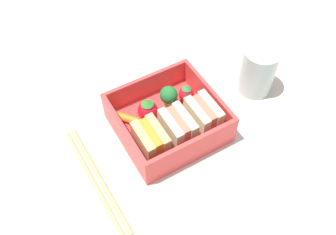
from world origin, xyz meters
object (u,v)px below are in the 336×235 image
Objects in this scene: carrot_stick_far_left at (129,119)px; chopstick_pair at (96,179)px; sandwich_center_left at (178,128)px; sandwich_left at (203,115)px; folded_napkin at (119,71)px; strawberry_far_left at (148,110)px; sandwich_center at (151,140)px; drinking_glass at (258,71)px; strawberry_left at (186,94)px; broccoli_floret at (169,96)px.

chopstick_pair is at bearing 35.71° from carrot_stick_far_left.
sandwich_left is at bearing 180.00° from sandwich_center_left.
carrot_stick_far_left is at bearing -50.77° from sandwich_center_left.
folded_napkin is (-3.51, -11.43, -1.63)cm from carrot_stick_far_left.
chopstick_pair is at bearing 25.42° from strawberry_far_left.
sandwich_center is at bearing 66.15° from strawberry_far_left.
carrot_stick_far_left is at bearing -144.29° from chopstick_pair.
carrot_stick_far_left is 0.27× the size of chopstick_pair.
sandwich_center_left and sandwich_center have the same top height.
folded_napkin is at bearing -107.06° from carrot_stick_far_left.
folded_napkin is (-0.62, -12.08, -2.69)cm from strawberry_far_left.
sandwich_center_left is 4.41cm from sandwich_center.
drinking_glass is at bearing -172.63° from sandwich_center.
sandwich_left is 1.09× the size of carrot_stick_far_left.
carrot_stick_far_left is (9.85, -0.53, -0.73)cm from strawberry_left.
sandwich_center is 5.90cm from strawberry_far_left.
sandwich_center reaches higher than broccoli_floret.
sandwich_center_left is 1.81× the size of strawberry_left.
drinking_glass is at bearing -174.89° from chopstick_pair.
folded_napkin is at bearing -71.55° from sandwich_left.
strawberry_left is at bearing -149.55° from sandwich_center.
sandwich_center is 0.52× the size of folded_napkin.
sandwich_center_left is at bearing 129.23° from carrot_stick_far_left.
sandwich_left and sandwich_center_left have the same top height.
sandwich_center_left reaches higher than chopstick_pair.
strawberry_left is at bearing 175.93° from broccoli_floret.
broccoli_floret is 7.00cm from carrot_stick_far_left.
carrot_stick_far_left is at bearing -8.68° from drinking_glass.
drinking_glass is (-18.71, 2.64, 1.17)cm from strawberry_far_left.
sandwich_left is 8.41cm from strawberry_far_left.
strawberry_left is (-0.52, -5.49, -0.89)cm from sandwich_left.
sandwich_center_left is 7.43cm from strawberry_left.
strawberry_far_left is at bearing -154.58° from chopstick_pair.
strawberry_far_left is at bearing -69.27° from sandwich_center_left.
drinking_glass reaches higher than sandwich_center_left.
strawberry_left is 9.89cm from carrot_stick_far_left.
broccoli_floret is at bearing -65.70° from sandwich_left.
sandwich_center reaches higher than strawberry_left.
sandwich_center_left is 0.52× the size of folded_napkin.
strawberry_left is (-4.93, -5.49, -0.89)cm from sandwich_center_left.
carrot_stick_far_left is (2.89, -0.65, -1.06)cm from strawberry_far_left.
broccoli_floret reaches higher than strawberry_left.
folded_napkin is (5.82, -17.45, -3.25)cm from sandwich_left.
sandwich_center is 6.26cm from carrot_stick_far_left.
strawberry_left is 12.16cm from drinking_glass.
drinking_glass reaches higher than sandwich_center.
folded_napkin is (-11.82, -17.40, -0.15)cm from chopstick_pair.
sandwich_center is 9.35cm from chopstick_pair.
carrot_stick_far_left is at bearing 72.94° from folded_napkin.
strawberry_far_left is 18.94cm from drinking_glass.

